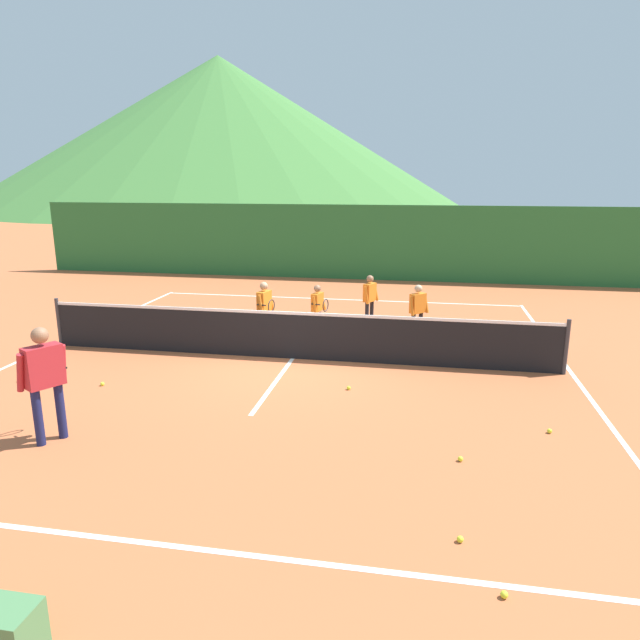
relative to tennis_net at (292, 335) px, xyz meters
The scene contains 23 objects.
ground_plane 0.50m from the tennis_net, ahead, with size 120.00×120.00×0.00m, color #BC6038.
line_baseline_near 6.11m from the tennis_net, 90.00° to the right, with size 10.69×0.08×0.01m, color white.
line_baseline_far 5.88m from the tennis_net, 90.00° to the left, with size 10.69×0.08×0.01m, color white.
line_sideline_west 5.37m from the tennis_net, behind, with size 0.08×11.95×0.01m, color white.
line_sideline_east 5.37m from the tennis_net, ahead, with size 0.08×11.95×0.01m, color white.
line_service_center 0.50m from the tennis_net, ahead, with size 0.08×5.78×0.01m, color white.
tennis_net is the anchor object (origin of this frame).
instructor 4.89m from the tennis_net, 120.39° to the right, with size 0.53×0.82×1.64m.
student_0 1.57m from the tennis_net, 126.59° to the left, with size 0.42×0.69×1.32m.
student_1 1.82m from the tennis_net, 84.10° to the left, with size 0.41×0.65×1.19m.
student_2 3.14m from the tennis_net, 66.00° to the left, with size 0.38×0.51×1.27m.
student_3 3.08m from the tennis_net, 37.22° to the left, with size 0.46×0.45×1.26m.
tennis_ball_0 4.88m from the tennis_net, 154.58° to the right, with size 0.07×0.07×0.07m, color yellow.
tennis_ball_1 3.66m from the tennis_net, 144.47° to the right, with size 0.07×0.07×0.07m, color yellow.
tennis_ball_2 5.19m from the tennis_net, 31.60° to the right, with size 0.07×0.07×0.07m, color yellow.
tennis_ball_3 2.08m from the tennis_net, 48.59° to the right, with size 0.07×0.07×0.07m, color yellow.
tennis_ball_4 4.92m from the tennis_net, 50.76° to the right, with size 0.07×0.07×0.07m, color yellow.
tennis_ball_5 7.09m from the tennis_net, 61.92° to the right, with size 0.07×0.07×0.07m, color yellow.
tennis_ball_6 6.29m from the tennis_net, 61.46° to the right, with size 0.07×0.07×0.07m, color yellow.
tennis_ball_7 5.05m from the tennis_net, 154.15° to the right, with size 0.07×0.07×0.07m, color yellow.
windscreen_fence 9.47m from the tennis_net, 90.00° to the left, with size 23.52×0.08×2.64m, color #286B33.
hill_0 63.89m from the tennis_net, 110.95° to the left, with size 59.40×59.40×17.73m, color #427A38.
hill_1 60.48m from the tennis_net, 107.38° to the left, with size 47.93×47.93×11.68m, color #38702D.
Camera 1 is at (2.50, -10.67, 3.56)m, focal length 31.84 mm.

